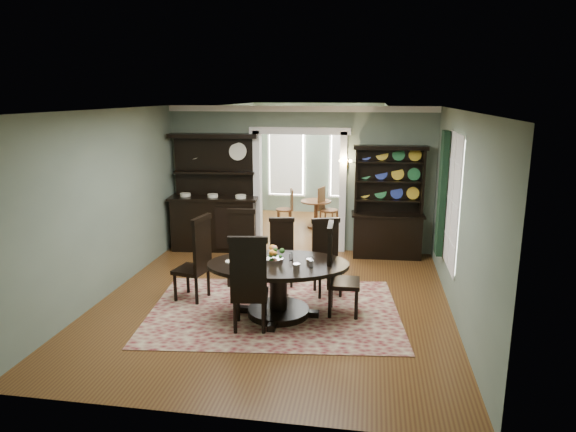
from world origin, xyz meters
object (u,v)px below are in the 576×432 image
dining_table (278,279)px  welsh_dresser (388,217)px  sideboard (215,210)px  parlor_table (316,210)px

dining_table → welsh_dresser: (1.66, 3.21, 0.24)m
welsh_dresser → sideboard: bearing=177.7°
sideboard → parlor_table: (1.93, 2.05, -0.40)m
welsh_dresser → dining_table: bearing=-120.3°
sideboard → parlor_table: 2.85m
dining_table → parlor_table: size_ratio=3.04×
dining_table → sideboard: 3.72m
sideboard → welsh_dresser: 3.60m
parlor_table → dining_table: bearing=-89.9°
welsh_dresser → parlor_table: 2.64m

